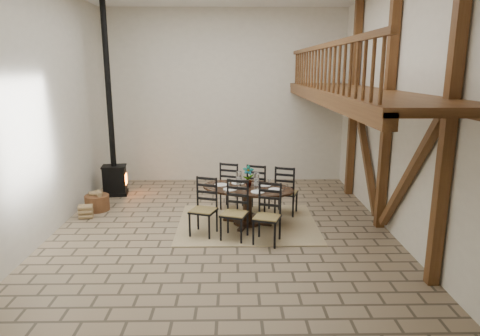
{
  "coord_description": "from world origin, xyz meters",
  "views": [
    {
      "loc": [
        0.22,
        -8.65,
        3.35
      ],
      "look_at": [
        0.38,
        0.4,
        1.21
      ],
      "focal_mm": 32.0,
      "sensor_mm": 36.0,
      "label": 1
    }
  ],
  "objects_px": {
    "wood_stove": "(113,154)",
    "log_stack": "(86,212)",
    "dining_table": "(247,205)",
    "log_basket": "(97,202)"
  },
  "relations": [
    {
      "from": "wood_stove",
      "to": "log_stack",
      "type": "bearing_deg",
      "value": -103.15
    },
    {
      "from": "wood_stove",
      "to": "log_basket",
      "type": "height_order",
      "value": "wood_stove"
    },
    {
      "from": "dining_table",
      "to": "log_stack",
      "type": "xyz_separation_m",
      "value": [
        -3.66,
        0.42,
        -0.27
      ]
    },
    {
      "from": "log_stack",
      "to": "log_basket",
      "type": "bearing_deg",
      "value": 81.58
    },
    {
      "from": "log_basket",
      "to": "log_stack",
      "type": "bearing_deg",
      "value": -98.42
    },
    {
      "from": "log_stack",
      "to": "dining_table",
      "type": "bearing_deg",
      "value": -6.47
    },
    {
      "from": "log_basket",
      "to": "log_stack",
      "type": "relative_size",
      "value": 1.69
    },
    {
      "from": "dining_table",
      "to": "log_basket",
      "type": "relative_size",
      "value": 4.76
    },
    {
      "from": "wood_stove",
      "to": "log_basket",
      "type": "xyz_separation_m",
      "value": [
        -0.1,
        -1.27,
        -0.93
      ]
    },
    {
      "from": "log_basket",
      "to": "dining_table",
      "type": "bearing_deg",
      "value": -15.44
    }
  ]
}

